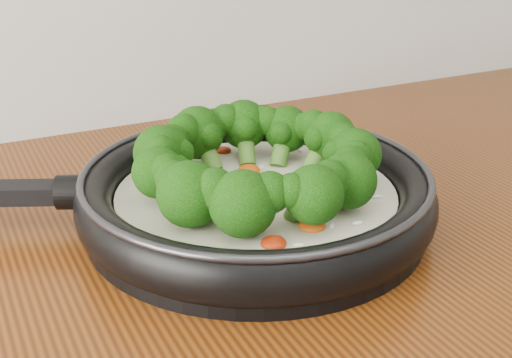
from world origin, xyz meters
name	(u,v)px	position (x,y,z in m)	size (l,w,h in m)	color
skillet	(252,188)	(-0.08, 1.13, 0.94)	(0.59, 0.48, 0.10)	black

